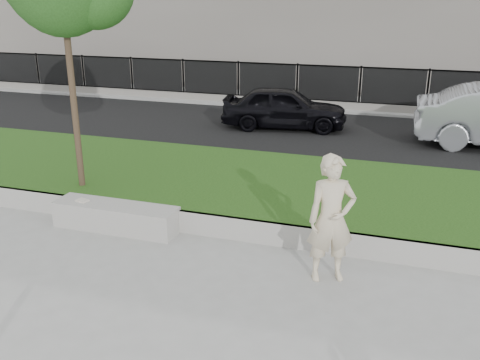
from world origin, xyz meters
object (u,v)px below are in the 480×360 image
(stone_bench, at_px, (116,217))
(book, at_px, (82,200))
(car_dark, at_px, (284,107))
(man, at_px, (331,219))

(stone_bench, xyz_separation_m, book, (-0.64, -0.03, 0.24))
(stone_bench, distance_m, book, 0.68)
(stone_bench, height_order, book, book)
(car_dark, bearing_deg, stone_bench, 163.89)
(man, height_order, book, man)
(man, bearing_deg, car_dark, 84.18)
(man, xyz_separation_m, book, (-4.45, 0.52, -0.46))
(man, distance_m, car_dark, 9.06)
(book, height_order, car_dark, car_dark)
(stone_bench, bearing_deg, man, -8.20)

